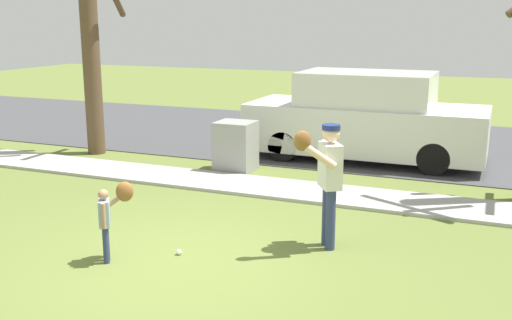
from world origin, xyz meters
The scene contains 9 objects.
ground_plane centered at (0.00, 3.50, 0.00)m, with size 48.00×48.00×0.00m, color olive.
sidewalk_strip centered at (0.00, 3.60, 0.03)m, with size 36.00×1.20×0.06m, color #A3A39E.
road_surface centered at (0.00, 8.60, 0.01)m, with size 36.00×6.80×0.02m, color #424244.
person_adult centered at (1.59, 1.22, 1.04)m, with size 0.57×0.82×1.67m.
person_child centered at (-0.78, -0.21, 0.65)m, with size 0.38×0.52×1.00m.
baseball centered at (-0.10, 0.26, 0.04)m, with size 0.07×0.07×0.07m, color white.
utility_cabinet centered at (-1.24, 4.59, 0.50)m, with size 0.74×0.68×1.00m, color gray.
street_tree_far centered at (-4.86, 4.89, 2.89)m, with size 1.85×1.88×5.45m.
parked_van_white centered at (0.92, 6.57, 0.90)m, with size 5.00×1.95×1.88m.
Camera 1 is at (3.63, -6.16, 2.99)m, focal length 42.37 mm.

